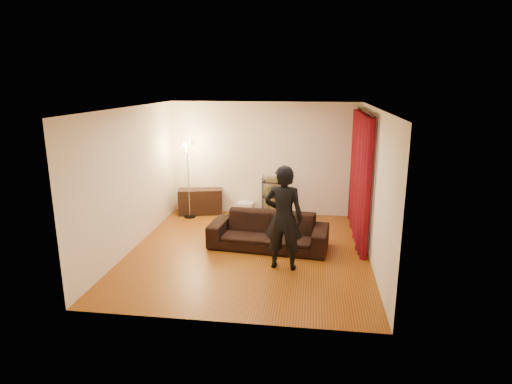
# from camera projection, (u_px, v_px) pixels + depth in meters

# --- Properties ---
(floor) EXTENTS (5.00, 5.00, 0.00)m
(floor) POSITION_uv_depth(u_px,v_px,m) (249.00, 251.00, 8.18)
(floor) COLOR #8E5216
(floor) RESTS_ON ground
(ceiling) EXTENTS (5.00, 5.00, 0.00)m
(ceiling) POSITION_uv_depth(u_px,v_px,m) (248.00, 108.00, 7.50)
(ceiling) COLOR white
(ceiling) RESTS_ON ground
(wall_back) EXTENTS (5.00, 0.00, 5.00)m
(wall_back) POSITION_uv_depth(u_px,v_px,m) (264.00, 159.00, 10.24)
(wall_back) COLOR white
(wall_back) RESTS_ON ground
(wall_front) EXTENTS (5.00, 0.00, 5.00)m
(wall_front) POSITION_uv_depth(u_px,v_px,m) (219.00, 227.00, 5.44)
(wall_front) COLOR white
(wall_front) RESTS_ON ground
(wall_left) EXTENTS (0.00, 5.00, 5.00)m
(wall_left) POSITION_uv_depth(u_px,v_px,m) (132.00, 179.00, 8.13)
(wall_left) COLOR white
(wall_left) RESTS_ON ground
(wall_right) EXTENTS (0.00, 5.00, 5.00)m
(wall_right) POSITION_uv_depth(u_px,v_px,m) (374.00, 187.00, 7.55)
(wall_right) COLOR white
(wall_right) RESTS_ON ground
(curtain_rod) EXTENTS (0.04, 2.65, 0.04)m
(curtain_rod) POSITION_uv_depth(u_px,v_px,m) (366.00, 112.00, 8.34)
(curtain_rod) COLOR black
(curtain_rod) RESTS_ON wall_right
(curtain) EXTENTS (0.22, 2.65, 2.55)m
(curtain) POSITION_uv_depth(u_px,v_px,m) (360.00, 177.00, 8.67)
(curtain) COLOR maroon
(curtain) RESTS_ON ground
(sofa) EXTENTS (2.36, 1.13, 0.67)m
(sofa) POSITION_uv_depth(u_px,v_px,m) (268.00, 231.00, 8.30)
(sofa) COLOR black
(sofa) RESTS_ON ground
(person) EXTENTS (0.70, 0.50, 1.82)m
(person) POSITION_uv_depth(u_px,v_px,m) (283.00, 218.00, 7.24)
(person) COLOR black
(person) RESTS_ON ground
(media_cabinet) EXTENTS (1.12, 0.62, 0.62)m
(media_cabinet) POSITION_uv_depth(u_px,v_px,m) (200.00, 202.00, 10.43)
(media_cabinet) COLOR black
(media_cabinet) RESTS_ON ground
(storage_boxes) EXTENTS (0.40, 0.33, 0.31)m
(storage_boxes) POSITION_uv_depth(u_px,v_px,m) (246.00, 208.00, 10.41)
(storage_boxes) COLOR silver
(storage_boxes) RESTS_ON ground
(wire_shelf) EXTENTS (0.48, 0.36, 0.98)m
(wire_shelf) POSITION_uv_depth(u_px,v_px,m) (272.00, 196.00, 10.21)
(wire_shelf) COLOR black
(wire_shelf) RESTS_ON ground
(floor_lamp) EXTENTS (0.41, 0.41, 1.84)m
(floor_lamp) POSITION_uv_depth(u_px,v_px,m) (188.00, 180.00, 10.02)
(floor_lamp) COLOR silver
(floor_lamp) RESTS_ON ground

